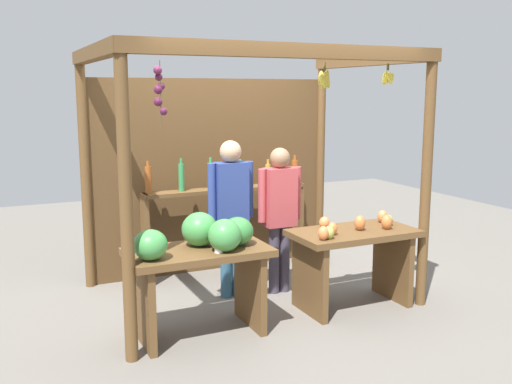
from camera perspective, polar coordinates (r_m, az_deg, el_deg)
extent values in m
plane|color=slate|center=(6.04, -0.78, -10.06)|extent=(12.00, 12.00, 0.00)
cylinder|color=brown|center=(4.40, -12.68, -1.35)|extent=(0.10, 0.10, 2.45)
cylinder|color=brown|center=(5.71, 16.43, 1.05)|extent=(0.10, 0.10, 2.45)
cylinder|color=brown|center=(6.26, -16.49, 1.80)|extent=(0.10, 0.10, 2.45)
cylinder|color=brown|center=(7.24, 6.37, 3.20)|extent=(0.10, 0.10, 2.45)
cube|color=brown|center=(4.83, 3.97, 13.74)|extent=(2.95, 0.12, 0.12)
cube|color=brown|center=(5.27, -15.50, 13.09)|extent=(0.12, 2.02, 0.12)
cube|color=brown|center=(6.40, 11.15, 12.64)|extent=(0.12, 2.02, 0.12)
cube|color=#52381E|center=(6.66, -4.27, 1.58)|extent=(2.85, 0.04, 2.20)
cylinder|color=brown|center=(5.45, 12.87, 11.93)|extent=(0.02, 0.02, 0.06)
ellipsoid|color=yellow|center=(5.47, 13.21, 10.82)|extent=(0.04, 0.07, 0.11)
ellipsoid|color=yellow|center=(5.48, 12.92, 10.94)|extent=(0.05, 0.05, 0.11)
ellipsoid|color=yellow|center=(5.47, 12.66, 10.85)|extent=(0.07, 0.04, 0.11)
ellipsoid|color=yellow|center=(5.45, 12.52, 10.79)|extent=(0.05, 0.05, 0.11)
ellipsoid|color=yellow|center=(5.43, 12.60, 10.92)|extent=(0.04, 0.07, 0.11)
ellipsoid|color=yellow|center=(5.41, 12.84, 11.08)|extent=(0.07, 0.06, 0.11)
ellipsoid|color=yellow|center=(5.42, 13.02, 10.79)|extent=(0.08, 0.04, 0.11)
ellipsoid|color=yellow|center=(5.45, 13.11, 10.84)|extent=(0.05, 0.06, 0.11)
cylinder|color=brown|center=(5.12, 6.75, 12.24)|extent=(0.02, 0.02, 0.06)
ellipsoid|color=gold|center=(5.13, 7.00, 11.17)|extent=(0.04, 0.06, 0.13)
ellipsoid|color=gold|center=(5.14, 6.81, 11.15)|extent=(0.06, 0.06, 0.14)
ellipsoid|color=gold|center=(5.15, 6.46, 10.98)|extent=(0.06, 0.04, 0.13)
ellipsoid|color=gold|center=(5.13, 6.36, 11.14)|extent=(0.08, 0.07, 0.14)
ellipsoid|color=gold|center=(5.11, 6.49, 10.78)|extent=(0.04, 0.07, 0.13)
ellipsoid|color=gold|center=(5.09, 6.62, 10.80)|extent=(0.06, 0.07, 0.14)
ellipsoid|color=gold|center=(5.10, 6.85, 10.79)|extent=(0.06, 0.04, 0.13)
ellipsoid|color=gold|center=(5.11, 7.10, 10.78)|extent=(0.07, 0.06, 0.14)
cylinder|color=#4C422D|center=(4.77, -9.39, 9.41)|extent=(0.01, 0.01, 0.55)
sphere|color=#601E42|center=(4.77, -9.67, 11.75)|extent=(0.07, 0.07, 0.07)
sphere|color=#511938|center=(4.79, -9.57, 11.11)|extent=(0.06, 0.06, 0.06)
sphere|color=#511938|center=(4.80, -9.34, 10.25)|extent=(0.06, 0.06, 0.06)
sphere|color=#511938|center=(4.79, -9.62, 9.91)|extent=(0.07, 0.07, 0.07)
sphere|color=#511938|center=(4.79, -9.63, 8.76)|extent=(0.07, 0.07, 0.07)
sphere|color=#47142D|center=(4.75, -9.08, 7.81)|extent=(0.06, 0.06, 0.06)
sphere|color=#511938|center=(4.75, -9.10, 7.85)|extent=(0.06, 0.06, 0.06)
cube|color=brown|center=(4.91, -5.72, -5.93)|extent=(1.20, 0.64, 0.06)
cube|color=brown|center=(4.90, -11.02, -10.78)|extent=(0.06, 0.58, 0.70)
cube|color=brown|center=(5.19, -0.59, -9.38)|extent=(0.06, 0.58, 0.70)
ellipsoid|color=#38843D|center=(4.96, -1.82, -3.89)|extent=(0.38, 0.38, 0.25)
ellipsoid|color=#429347|center=(4.77, -3.11, -4.29)|extent=(0.39, 0.39, 0.27)
ellipsoid|color=#429347|center=(4.95, -5.58, -3.67)|extent=(0.32, 0.32, 0.29)
ellipsoid|color=#429347|center=(4.61, -10.38, -5.14)|extent=(0.30, 0.30, 0.24)
cylinder|color=white|center=(4.76, -3.70, -5.46)|extent=(0.07, 0.07, 0.09)
cube|color=brown|center=(5.60, 9.61, -4.02)|extent=(1.20, 0.64, 0.06)
cube|color=brown|center=(5.46, 5.31, -8.45)|extent=(0.06, 0.58, 0.70)
cube|color=brown|center=(5.98, 13.31, -7.03)|extent=(0.06, 0.58, 0.70)
ellipsoid|color=#E07F47|center=(5.95, 12.35, -2.37)|extent=(0.14, 0.14, 0.13)
ellipsoid|color=#E07F47|center=(5.60, 6.75, -3.02)|extent=(0.14, 0.14, 0.12)
ellipsoid|color=#CC7038|center=(5.58, 10.20, -3.02)|extent=(0.12, 0.12, 0.14)
ellipsoid|color=#E07F47|center=(5.17, 6.65, -4.05)|extent=(0.11, 0.11, 0.13)
ellipsoid|color=#CC7038|center=(5.36, 7.54, -3.61)|extent=(0.13, 0.13, 0.12)
ellipsoid|color=#A8B24C|center=(5.22, 7.22, -3.99)|extent=(0.10, 0.10, 0.12)
ellipsoid|color=#B79E47|center=(5.84, 12.90, -2.73)|extent=(0.12, 0.12, 0.11)
ellipsoid|color=#CC7038|center=(5.68, 12.77, -2.91)|extent=(0.11, 0.11, 0.14)
cube|color=brown|center=(6.28, -10.83, -4.70)|extent=(0.05, 0.20, 1.00)
cube|color=brown|center=(6.94, 4.15, -3.13)|extent=(0.05, 0.20, 1.00)
cube|color=brown|center=(6.45, -2.99, 0.24)|extent=(1.85, 0.22, 0.04)
cylinder|color=#994C1E|center=(6.16, -10.57, 1.15)|extent=(0.07, 0.07, 0.29)
cylinder|color=#994C1E|center=(6.13, -10.62, 2.76)|extent=(0.03, 0.03, 0.06)
cylinder|color=#338C4C|center=(6.26, -7.37, 1.42)|extent=(0.06, 0.06, 0.30)
cylinder|color=#338C4C|center=(6.23, -7.41, 3.05)|extent=(0.03, 0.03, 0.06)
cylinder|color=#338C4C|center=(6.37, -4.49, 1.58)|extent=(0.07, 0.07, 0.29)
cylinder|color=#338C4C|center=(6.34, -4.51, 3.14)|extent=(0.03, 0.03, 0.06)
cylinder|color=#338C4C|center=(6.50, -1.56, 1.61)|extent=(0.07, 0.07, 0.25)
cylinder|color=#338C4C|center=(6.48, -1.57, 2.97)|extent=(0.03, 0.03, 0.06)
cylinder|color=gold|center=(6.64, 1.18, 1.73)|extent=(0.06, 0.06, 0.24)
cylinder|color=gold|center=(6.62, 1.18, 2.99)|extent=(0.03, 0.03, 0.06)
cylinder|color=#994C1E|center=(6.80, 3.84, 2.04)|extent=(0.08, 0.08, 0.27)
cylinder|color=#994C1E|center=(6.78, 3.85, 3.41)|extent=(0.03, 0.03, 0.06)
cylinder|color=#2F5C79|center=(5.87, -2.99, -6.86)|extent=(0.11, 0.11, 0.75)
cylinder|color=#2F5C79|center=(5.91, -1.90, -6.72)|extent=(0.11, 0.11, 0.75)
cube|color=#2D428C|center=(5.73, -2.49, -0.19)|extent=(0.32, 0.19, 0.63)
cylinder|color=#2D428C|center=(5.65, -4.37, -0.02)|extent=(0.08, 0.08, 0.57)
cylinder|color=#2D428C|center=(5.80, -0.67, 0.27)|extent=(0.08, 0.08, 0.57)
sphere|color=tan|center=(5.67, -2.53, 4.02)|extent=(0.22, 0.22, 0.22)
cylinder|color=#423B4B|center=(5.99, 1.80, -6.68)|extent=(0.11, 0.11, 0.71)
cylinder|color=#423B4B|center=(6.05, 2.82, -6.53)|extent=(0.11, 0.11, 0.71)
cube|color=#BF474C|center=(5.87, 2.35, -0.50)|extent=(0.32, 0.19, 0.60)
cylinder|color=#BF474C|center=(5.77, 0.59, -0.36)|extent=(0.08, 0.08, 0.54)
cylinder|color=#BF474C|center=(5.96, 4.07, -0.07)|extent=(0.08, 0.08, 0.54)
sphere|color=#997051|center=(5.81, 2.38, 3.39)|extent=(0.20, 0.20, 0.20)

